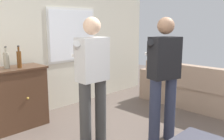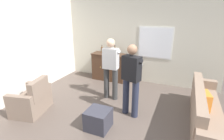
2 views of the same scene
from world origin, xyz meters
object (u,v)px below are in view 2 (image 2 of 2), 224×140
(sideboard_cabinet, at_px, (109,67))
(ottoman, at_px, (98,119))
(armchair, at_px, (32,101))
(bottle_liquor_amber, at_px, (115,51))
(couch, at_px, (204,113))
(bottle_wine_green, at_px, (102,50))
(bottle_spirits_clear, at_px, (111,50))
(person_standing_left, at_px, (111,66))
(person_standing_right, at_px, (131,77))

(sideboard_cabinet, bearing_deg, ottoman, -70.76)
(armchair, relative_size, bottle_liquor_amber, 3.01)
(couch, relative_size, bottle_liquor_amber, 7.59)
(couch, distance_m, bottle_wine_green, 3.69)
(bottle_spirits_clear, bearing_deg, person_standing_left, -66.90)
(sideboard_cabinet, xyz_separation_m, bottle_spirits_clear, (0.06, 0.01, 0.60))
(couch, height_order, bottle_spirits_clear, bottle_spirits_clear)
(bottle_spirits_clear, bearing_deg, ottoman, -72.13)
(person_standing_left, distance_m, person_standing_right, 0.95)
(armchair, bearing_deg, sideboard_cabinet, 72.13)
(sideboard_cabinet, bearing_deg, bottle_liquor_amber, -13.43)
(sideboard_cabinet, distance_m, bottle_spirits_clear, 0.60)
(bottle_liquor_amber, distance_m, bottle_spirits_clear, 0.18)
(couch, relative_size, bottle_spirits_clear, 7.76)
(person_standing_right, bearing_deg, bottle_wine_green, 131.59)
(armchair, height_order, person_standing_left, person_standing_left)
(bottle_wine_green, relative_size, person_standing_left, 0.17)
(couch, xyz_separation_m, bottle_spirits_clear, (-2.86, 1.68, 0.75))
(bottle_wine_green, height_order, ottoman, bottle_wine_green)
(bottle_wine_green, bearing_deg, armchair, -102.04)
(bottle_spirits_clear, height_order, person_standing_left, person_standing_left)
(bottle_liquor_amber, xyz_separation_m, person_standing_right, (1.14, -1.79, -0.14))
(couch, height_order, bottle_liquor_amber, bottle_liquor_amber)
(sideboard_cabinet, relative_size, person_standing_left, 0.72)
(couch, relative_size, person_standing_right, 1.50)
(armchair, distance_m, bottle_wine_green, 2.84)
(couch, distance_m, armchair, 3.91)
(couch, relative_size, bottle_wine_green, 8.89)
(armchair, xyz_separation_m, person_standing_right, (2.22, 0.82, 0.65))
(person_standing_left, bearing_deg, bottle_spirits_clear, 113.10)
(armchair, xyz_separation_m, sideboard_cabinet, (0.86, 2.66, 0.18))
(person_standing_right, bearing_deg, bottle_liquor_amber, 122.44)
(couch, distance_m, bottle_spirits_clear, 3.40)
(couch, xyz_separation_m, person_standing_right, (-1.56, -0.17, 0.61))
(armchair, bearing_deg, couch, 14.70)
(bottle_spirits_clear, xyz_separation_m, person_standing_right, (1.30, -1.85, -0.13))
(armchair, height_order, ottoman, armchair)
(armchair, relative_size, ottoman, 2.10)
(couch, xyz_separation_m, ottoman, (-2.01, -0.94, -0.11))
(bottle_spirits_clear, relative_size, ottoman, 0.68)
(ottoman, bearing_deg, bottle_wine_green, 114.51)
(bottle_liquor_amber, relative_size, person_standing_left, 0.20)
(bottle_spirits_clear, relative_size, person_standing_left, 0.19)
(sideboard_cabinet, bearing_deg, bottle_spirits_clear, 12.55)
(ottoman, distance_m, person_standing_left, 1.55)
(couch, bearing_deg, bottle_liquor_amber, 149.10)
(armchair, height_order, bottle_liquor_amber, bottle_liquor_amber)
(bottle_liquor_amber, distance_m, person_standing_right, 2.12)
(bottle_liquor_amber, xyz_separation_m, ottoman, (0.68, -2.55, -0.87))
(person_standing_right, bearing_deg, sideboard_cabinet, 126.51)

